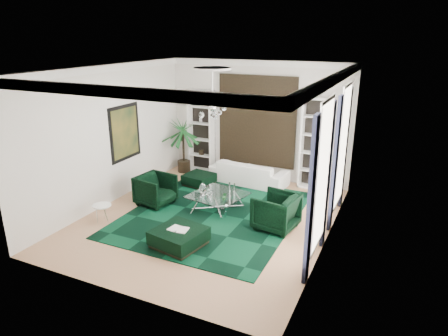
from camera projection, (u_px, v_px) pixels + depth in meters
The scene contains 30 objects.
floor at pixel (208, 218), 10.38m from camera, with size 6.00×7.00×0.02m, color tan.
ceiling at pixel (206, 68), 9.15m from camera, with size 6.00×7.00×0.02m, color white.
wall_back at pixel (257, 121), 12.78m from camera, with size 6.00×0.02×3.80m, color silver.
wall_front at pixel (113, 199), 6.75m from camera, with size 6.00×0.02×3.80m, color silver.
wall_left at pixel (110, 135), 10.97m from camera, with size 0.02×7.00×3.80m, color silver.
wall_right at pixel (332, 164), 8.57m from camera, with size 0.02×7.00×3.80m, color silver.
crown_molding at pixel (206, 73), 9.19m from camera, with size 6.00×7.00×0.18m, color white, non-canonical shape.
ceiling_medallion at pixel (212, 69), 9.43m from camera, with size 0.90×0.90×0.05m, color white.
tapestry at pixel (257, 121), 12.74m from camera, with size 2.50×0.06×2.80m, color black.
shelving_left at pixel (201, 131), 13.55m from camera, with size 0.90×0.38×2.80m, color white, non-canonical shape.
shelving_right at pixel (316, 144), 11.99m from camera, with size 0.90×0.38×2.80m, color white, non-canonical shape.
painting at pixel (125, 133), 11.48m from camera, with size 0.04×1.30×1.60m, color black.
window_near at pixel (323, 177), 7.80m from camera, with size 0.03×1.10×2.90m, color white.
curtain_near_a at pixel (311, 203), 7.22m from camera, with size 0.07×0.30×3.25m, color black.
curtain_near_b at pixel (328, 176), 8.56m from camera, with size 0.07×0.30×3.25m, color black.
window_far at pixel (343, 147), 9.86m from camera, with size 0.03×1.10×2.90m, color white.
curtain_far_a at pixel (335, 165), 9.29m from camera, with size 0.07×0.30×3.25m, color black.
curtain_far_b at pixel (345, 148), 10.63m from camera, with size 0.07×0.30×3.25m, color black.
rug at pixel (214, 213), 10.63m from camera, with size 4.20×5.00×0.02m, color black.
sofa at pixel (249, 172), 12.71m from camera, with size 2.45×0.96×0.72m, color white.
armchair_left at pixel (156, 190), 11.11m from camera, with size 0.91×0.94×0.85m, color black.
armchair_right at pixel (276, 212), 9.70m from camera, with size 0.95×0.98×0.89m, color black.
coffee_table at pixel (218, 202), 10.77m from camera, with size 1.33×1.33×0.46m, color white, non-canonical shape.
ottoman_side at pixel (199, 180), 12.57m from camera, with size 0.82×0.82×0.37m, color black.
ottoman_front at pixel (179, 238), 8.96m from camera, with size 1.03×1.03×0.41m, color black.
book at pixel (179, 229), 8.88m from camera, with size 0.44×0.30×0.03m, color white.
side_table at pixel (103, 213), 10.12m from camera, with size 0.46×0.46×0.45m, color white.
palm at pixel (183, 138), 13.50m from camera, with size 1.49×1.49×2.38m, color #195723, non-canonical shape.
chandelier at pixel (213, 107), 9.72m from camera, with size 0.80×0.80×0.72m, color white, non-canonical shape.
table_plant at pixel (224, 197), 10.30m from camera, with size 0.12×0.10×0.22m, color #195723.
Camera 1 is at (4.33, -8.37, 4.56)m, focal length 32.00 mm.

